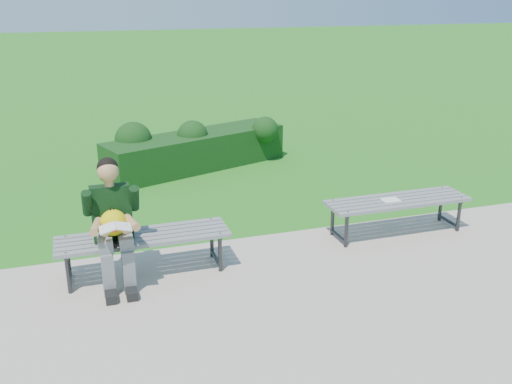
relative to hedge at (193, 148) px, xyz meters
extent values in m
plane|color=#196514|center=(0.24, -3.13, -0.36)|extent=(80.00, 80.00, 0.00)
cube|color=#BCB69F|center=(0.24, -4.88, -0.35)|extent=(30.00, 3.50, 0.02)
cube|color=#184211|center=(0.06, 0.00, -0.06)|extent=(3.28, 1.83, 0.60)
sphere|color=#184211|center=(-0.99, -0.01, 0.21)|extent=(0.78, 0.78, 0.61)
sphere|color=#184211|center=(0.00, -0.01, 0.21)|extent=(0.67, 0.67, 0.53)
sphere|color=#184211|center=(1.32, 0.04, 0.21)|extent=(0.59, 0.59, 0.46)
cube|color=slate|center=(-1.30, -3.91, 0.09)|extent=(1.80, 0.08, 0.04)
cube|color=slate|center=(-1.30, -3.81, 0.09)|extent=(1.80, 0.08, 0.04)
cube|color=slate|center=(-1.30, -3.71, 0.09)|extent=(1.80, 0.08, 0.04)
cube|color=slate|center=(-1.30, -3.60, 0.09)|extent=(1.80, 0.09, 0.04)
cube|color=slate|center=(-1.30, -3.50, 0.09)|extent=(1.80, 0.08, 0.04)
cylinder|color=#2D2D30|center=(-2.08, -3.90, -0.14)|extent=(0.04, 0.04, 0.41)
cylinder|color=#2D2D30|center=(-2.08, -3.52, -0.14)|extent=(0.04, 0.04, 0.41)
cylinder|color=#2D2D30|center=(-2.08, -3.71, 0.04)|extent=(0.04, 0.42, 0.04)
cylinder|color=#2D2D30|center=(-2.08, -3.71, -0.28)|extent=(0.04, 0.42, 0.04)
cylinder|color=gray|center=(-2.08, -3.91, 0.11)|extent=(0.02, 0.02, 0.01)
cylinder|color=gray|center=(-2.08, -3.50, 0.11)|extent=(0.02, 0.02, 0.01)
cylinder|color=#2D2D30|center=(-0.52, -3.90, -0.14)|extent=(0.04, 0.04, 0.41)
cylinder|color=#2D2D30|center=(-0.52, -3.52, -0.14)|extent=(0.04, 0.04, 0.41)
cylinder|color=#2D2D30|center=(-0.52, -3.71, 0.04)|extent=(0.04, 0.42, 0.04)
cylinder|color=#2D2D30|center=(-0.52, -3.71, -0.28)|extent=(0.04, 0.42, 0.04)
cylinder|color=gray|center=(-0.52, -3.91, 0.11)|extent=(0.02, 0.02, 0.01)
cylinder|color=gray|center=(-0.52, -3.50, 0.11)|extent=(0.02, 0.02, 0.01)
cube|color=slate|center=(1.82, -3.77, 0.09)|extent=(1.80, 0.08, 0.04)
cube|color=slate|center=(1.82, -3.67, 0.09)|extent=(1.80, 0.08, 0.04)
cube|color=slate|center=(1.82, -3.57, 0.09)|extent=(1.80, 0.08, 0.04)
cube|color=slate|center=(1.82, -3.46, 0.09)|extent=(1.80, 0.08, 0.04)
cube|color=slate|center=(1.82, -3.36, 0.09)|extent=(1.80, 0.08, 0.04)
cylinder|color=#2D2D30|center=(1.04, -3.76, -0.14)|extent=(0.04, 0.04, 0.41)
cylinder|color=#2D2D30|center=(1.04, -3.38, -0.14)|extent=(0.04, 0.04, 0.41)
cylinder|color=#2D2D30|center=(1.04, -3.57, 0.04)|extent=(0.04, 0.42, 0.04)
cylinder|color=#2D2D30|center=(1.04, -3.57, -0.28)|extent=(0.04, 0.42, 0.04)
cylinder|color=gray|center=(1.04, -3.77, 0.11)|extent=(0.02, 0.02, 0.01)
cylinder|color=gray|center=(1.04, -3.36, 0.11)|extent=(0.02, 0.02, 0.01)
cylinder|color=#2D2D30|center=(2.60, -3.76, -0.14)|extent=(0.04, 0.04, 0.41)
cylinder|color=#2D2D30|center=(2.60, -3.38, -0.14)|extent=(0.04, 0.04, 0.41)
cylinder|color=#2D2D30|center=(2.60, -3.57, 0.04)|extent=(0.04, 0.42, 0.04)
cylinder|color=#2D2D30|center=(2.60, -3.57, -0.28)|extent=(0.04, 0.42, 0.04)
cylinder|color=gray|center=(2.60, -3.77, 0.11)|extent=(0.02, 0.02, 0.01)
cylinder|color=gray|center=(2.60, -3.36, 0.11)|extent=(0.02, 0.02, 0.01)
cube|color=slate|center=(-1.70, -3.87, 0.17)|extent=(0.14, 0.42, 0.13)
cube|color=slate|center=(-1.50, -3.87, 0.17)|extent=(0.14, 0.42, 0.13)
cube|color=slate|center=(-1.70, -4.05, -0.12)|extent=(0.12, 0.13, 0.45)
cube|color=slate|center=(-1.50, -4.05, -0.12)|extent=(0.12, 0.13, 0.45)
cube|color=black|center=(-1.70, -4.15, -0.30)|extent=(0.11, 0.26, 0.09)
cube|color=black|center=(-1.50, -4.15, -0.30)|extent=(0.11, 0.26, 0.09)
cube|color=black|center=(-1.60, -3.67, 0.39)|extent=(0.40, 0.30, 0.59)
cylinder|color=tan|center=(-1.60, -3.69, 0.71)|extent=(0.10, 0.10, 0.08)
sphere|color=tan|center=(-1.60, -3.71, 0.84)|extent=(0.21, 0.21, 0.21)
sphere|color=black|center=(-1.60, -3.68, 0.87)|extent=(0.21, 0.21, 0.21)
cylinder|color=black|center=(-1.83, -3.77, 0.55)|extent=(0.10, 0.21, 0.30)
cylinder|color=black|center=(-1.37, -3.77, 0.55)|extent=(0.10, 0.21, 0.30)
cylinder|color=tan|center=(-1.77, -3.99, 0.38)|extent=(0.14, 0.31, 0.08)
cylinder|color=tan|center=(-1.43, -3.99, 0.38)|extent=(0.14, 0.31, 0.08)
sphere|color=tan|center=(-1.70, -4.15, 0.38)|extent=(0.09, 0.09, 0.09)
sphere|color=tan|center=(-1.50, -4.15, 0.38)|extent=(0.09, 0.09, 0.09)
sphere|color=yellow|center=(-1.60, -3.89, 0.36)|extent=(0.27, 0.27, 0.27)
cone|color=#FA5715|center=(-1.60, -4.00, 0.35)|extent=(0.08, 0.08, 0.08)
cone|color=black|center=(-1.62, -3.88, 0.49)|extent=(0.03, 0.05, 0.08)
cone|color=black|center=(-1.59, -3.87, 0.48)|extent=(0.03, 0.04, 0.07)
sphere|color=white|center=(-1.65, -3.98, 0.39)|extent=(0.05, 0.05, 0.05)
sphere|color=white|center=(-1.56, -3.98, 0.39)|extent=(0.05, 0.05, 0.05)
cube|color=white|center=(-1.68, -4.17, 0.42)|extent=(0.15, 0.20, 0.05)
cube|color=white|center=(-1.53, -4.17, 0.42)|extent=(0.15, 0.20, 0.05)
cube|color=white|center=(1.72, -3.57, 0.11)|extent=(0.23, 0.17, 0.01)
camera|label=1|loc=(-1.85, -9.30, 2.53)|focal=40.00mm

